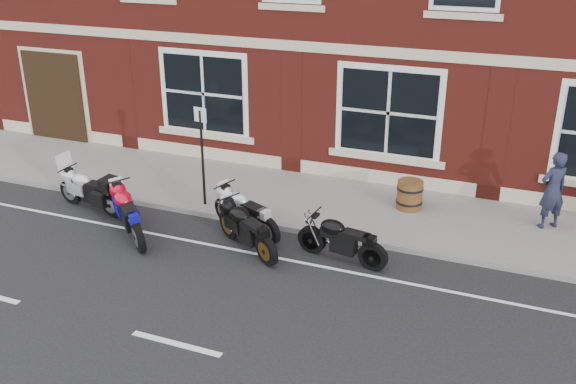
% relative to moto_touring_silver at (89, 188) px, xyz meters
% --- Properties ---
extents(ground, '(80.00, 80.00, 0.00)m').
position_rel_moto_touring_silver_xyz_m(ground, '(4.54, -0.78, -0.53)').
color(ground, black).
rests_on(ground, ground).
extents(sidewalk, '(30.00, 3.00, 0.12)m').
position_rel_moto_touring_silver_xyz_m(sidewalk, '(4.54, 2.22, -0.47)').
color(sidewalk, slate).
rests_on(sidewalk, ground).
extents(kerb, '(30.00, 0.16, 0.12)m').
position_rel_moto_touring_silver_xyz_m(kerb, '(4.54, 0.64, -0.47)').
color(kerb, slate).
rests_on(kerb, ground).
extents(moto_touring_silver, '(1.96, 0.58, 1.30)m').
position_rel_moto_touring_silver_xyz_m(moto_touring_silver, '(0.00, 0.00, 0.00)').
color(moto_touring_silver, black).
rests_on(moto_touring_silver, ground).
extents(moto_sport_red, '(1.69, 1.55, 0.97)m').
position_rel_moto_touring_silver_xyz_m(moto_sport_red, '(1.67, -0.79, 0.03)').
color(moto_sport_red, black).
rests_on(moto_sport_red, ground).
extents(moto_sport_black, '(1.78, 1.21, 0.92)m').
position_rel_moto_touring_silver_xyz_m(moto_sport_black, '(4.25, -0.47, -0.00)').
color(moto_sport_black, black).
rests_on(moto_sport_black, ground).
extents(moto_sport_silver, '(1.90, 0.97, 0.91)m').
position_rel_moto_touring_silver_xyz_m(moto_sport_silver, '(3.88, 0.24, -0.00)').
color(moto_sport_silver, black).
rests_on(moto_sport_silver, ground).
extents(moto_naked_black, '(1.93, 0.47, 0.87)m').
position_rel_moto_touring_silver_xyz_m(moto_naked_black, '(6.13, -0.19, -0.03)').
color(moto_naked_black, black).
rests_on(moto_naked_black, ground).
extents(pedestrian_left, '(0.74, 0.70, 1.71)m').
position_rel_moto_touring_silver_xyz_m(pedestrian_left, '(9.89, 2.66, 0.44)').
color(pedestrian_left, '#1C1F33').
rests_on(pedestrian_left, sidewalk).
extents(barrel_planter, '(0.60, 0.60, 0.67)m').
position_rel_moto_touring_silver_xyz_m(barrel_planter, '(6.92, 2.52, -0.07)').
color(barrel_planter, '#462C12').
rests_on(barrel_planter, sidewalk).
extents(parking_sign, '(0.33, 0.08, 2.31)m').
position_rel_moto_touring_silver_xyz_m(parking_sign, '(2.46, 1.00, 0.92)').
color(parking_sign, black).
rests_on(parking_sign, sidewalk).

